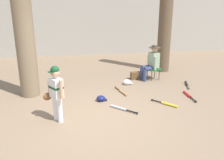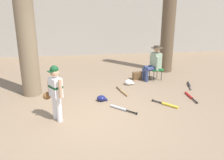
{
  "view_description": "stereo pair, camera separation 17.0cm",
  "coord_description": "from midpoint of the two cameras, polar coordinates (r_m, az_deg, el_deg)",
  "views": [
    {
      "loc": [
        -0.56,
        -5.13,
        2.63
      ],
      "look_at": [
        0.42,
        0.52,
        0.75
      ],
      "focal_mm": 38.81,
      "sensor_mm": 36.0,
      "label": 1
    },
    {
      "loc": [
        -0.39,
        -5.16,
        2.63
      ],
      "look_at": [
        0.42,
        0.52,
        0.75
      ],
      "focal_mm": 38.81,
      "sensor_mm": 36.0,
      "label": 2
    }
  ],
  "objects": [
    {
      "name": "ground_plane",
      "position": [
        5.8,
        -2.59,
        -8.86
      ],
      "size": [
        60.0,
        60.0,
        0.0
      ],
      "primitive_type": "plane",
      "color": "#897056"
    },
    {
      "name": "concrete_back_wall",
      "position": [
        12.41,
        -6.1,
        12.9
      ],
      "size": [
        18.0,
        0.36,
        3.03
      ],
      "primitive_type": "cube",
      "color": "#ADA89E",
      "rests_on": "ground"
    },
    {
      "name": "tree_behind_spectator",
      "position": [
        9.47,
        13.68,
        13.44
      ],
      "size": [
        0.75,
        0.75,
        4.61
      ],
      "color": "brown",
      "rests_on": "ground"
    },
    {
      "name": "young_ballplayer",
      "position": [
        5.53,
        -12.41,
        -2.25
      ],
      "size": [
        0.51,
        0.51,
        1.31
      ],
      "color": "white",
      "rests_on": "ground"
    },
    {
      "name": "folding_stool",
      "position": [
        8.55,
        10.82,
        2.45
      ],
      "size": [
        0.47,
        0.47,
        0.41
      ],
      "color": "#196B2D",
      "rests_on": "ground"
    },
    {
      "name": "seated_spectator",
      "position": [
        8.43,
        10.35,
        4.2
      ],
      "size": [
        0.68,
        0.54,
        1.2
      ],
      "color": "navy",
      "rests_on": "ground"
    },
    {
      "name": "handbag_beside_stool",
      "position": [
        8.54,
        6.63,
        1.0
      ],
      "size": [
        0.35,
        0.2,
        0.26
      ],
      "primitive_type": "cube",
      "rotation": [
        0.0,
        0.0,
        0.07
      ],
      "color": "brown",
      "rests_on": "ground"
    },
    {
      "name": "bat_aluminum_silver",
      "position": [
        6.19,
        2.8,
        -6.7
      ],
      "size": [
        0.6,
        0.6,
        0.07
      ],
      "color": "#B7BCC6",
      "rests_on": "ground"
    },
    {
      "name": "bat_black_composite",
      "position": [
        8.27,
        18.23,
        -1.09
      ],
      "size": [
        0.29,
        0.69,
        0.07
      ],
      "color": "black",
      "rests_on": "ground"
    },
    {
      "name": "bat_yellow_trainer",
      "position": [
        6.58,
        13.75,
        -5.67
      ],
      "size": [
        0.55,
        0.61,
        0.07
      ],
      "color": "yellow",
      "rests_on": "ground"
    },
    {
      "name": "bat_wood_tan",
      "position": [
        7.24,
        3.37,
        -2.91
      ],
      "size": [
        0.26,
        0.76,
        0.07
      ],
      "color": "tan",
      "rests_on": "ground"
    },
    {
      "name": "bat_red_barrel",
      "position": [
        7.32,
        18.46,
        -3.61
      ],
      "size": [
        0.09,
        0.78,
        0.07
      ],
      "color": "red",
      "rests_on": "ground"
    },
    {
      "name": "batting_helmet_white",
      "position": [
        7.98,
        4.58,
        -0.55
      ],
      "size": [
        0.32,
        0.25,
        0.18
      ],
      "color": "silver",
      "rests_on": "ground"
    },
    {
      "name": "batting_helmet_navy",
      "position": [
        6.69,
        -1.78,
        -4.36
      ],
      "size": [
        0.29,
        0.22,
        0.17
      ],
      "color": "navy",
      "rests_on": "ground"
    }
  ]
}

